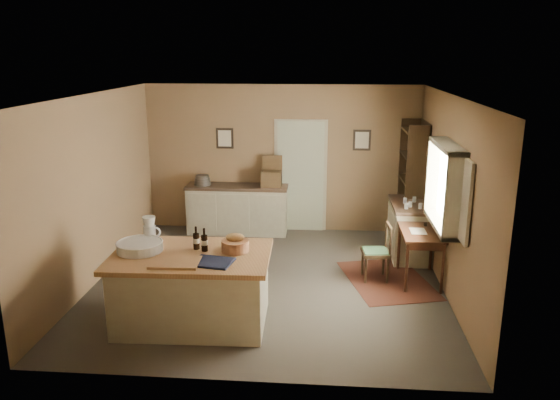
# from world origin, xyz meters

# --- Properties ---
(ground) EXTENTS (5.00, 5.00, 0.00)m
(ground) POSITION_xyz_m (0.00, 0.00, 0.00)
(ground) COLOR #544C40
(ground) RESTS_ON ground
(wall_back) EXTENTS (5.00, 0.10, 2.70)m
(wall_back) POSITION_xyz_m (0.00, 2.50, 1.35)
(wall_back) COLOR brown
(wall_back) RESTS_ON ground
(wall_front) EXTENTS (5.00, 0.10, 2.70)m
(wall_front) POSITION_xyz_m (0.00, -2.50, 1.35)
(wall_front) COLOR brown
(wall_front) RESTS_ON ground
(wall_left) EXTENTS (0.10, 5.00, 2.70)m
(wall_left) POSITION_xyz_m (-2.50, 0.00, 1.35)
(wall_left) COLOR brown
(wall_left) RESTS_ON ground
(wall_right) EXTENTS (0.10, 5.00, 2.70)m
(wall_right) POSITION_xyz_m (2.50, 0.00, 1.35)
(wall_right) COLOR brown
(wall_right) RESTS_ON ground
(ceiling) EXTENTS (5.00, 5.00, 0.00)m
(ceiling) POSITION_xyz_m (0.00, 0.00, 2.70)
(ceiling) COLOR silver
(ceiling) RESTS_ON wall_back
(door) EXTENTS (0.97, 0.06, 2.11)m
(door) POSITION_xyz_m (0.35, 2.47, 1.05)
(door) COLOR #B9BE9D
(door) RESTS_ON ground
(framed_prints) EXTENTS (2.82, 0.02, 0.38)m
(framed_prints) POSITION_xyz_m (0.20, 2.48, 1.72)
(framed_prints) COLOR black
(framed_prints) RESTS_ON ground
(window) EXTENTS (0.25, 1.99, 1.12)m
(window) POSITION_xyz_m (2.42, -0.20, 1.55)
(window) COLOR #BDB996
(window) RESTS_ON ground
(work_island) EXTENTS (1.94, 1.30, 1.20)m
(work_island) POSITION_xyz_m (-0.81, -1.30, 0.48)
(work_island) COLOR #BDB996
(work_island) RESTS_ON ground
(sideboard) EXTENTS (1.85, 0.53, 1.18)m
(sideboard) POSITION_xyz_m (-0.79, 2.20, 0.48)
(sideboard) COLOR #BDB996
(sideboard) RESTS_ON ground
(rug) EXTENTS (1.47, 1.83, 0.01)m
(rug) POSITION_xyz_m (1.75, 0.20, 0.00)
(rug) COLOR #542416
(rug) RESTS_ON ground
(writing_desk) EXTENTS (0.57, 0.93, 0.82)m
(writing_desk) POSITION_xyz_m (2.20, 0.23, 0.67)
(writing_desk) COLOR #381D11
(writing_desk) RESTS_ON ground
(desk_chair) EXTENTS (0.42, 0.42, 0.83)m
(desk_chair) POSITION_xyz_m (1.56, 0.23, 0.42)
(desk_chair) COLOR #302113
(desk_chair) RESTS_ON ground
(right_cabinet) EXTENTS (0.63, 1.12, 0.99)m
(right_cabinet) POSITION_xyz_m (2.20, 1.24, 0.46)
(right_cabinet) COLOR #BDB996
(right_cabinet) RESTS_ON ground
(shelving_unit) EXTENTS (0.36, 0.95, 2.12)m
(shelving_unit) POSITION_xyz_m (2.36, 2.00, 1.06)
(shelving_unit) COLOR #302113
(shelving_unit) RESTS_ON ground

